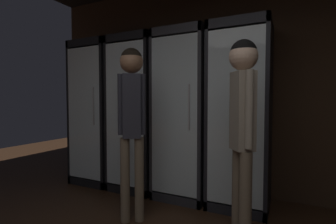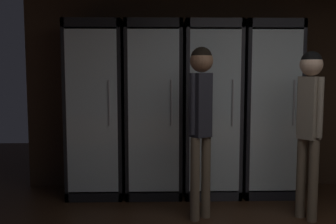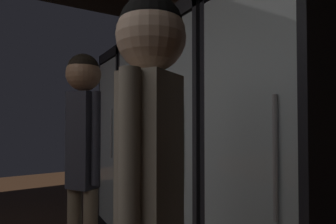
{
  "view_description": "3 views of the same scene",
  "coord_description": "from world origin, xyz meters",
  "px_view_note": "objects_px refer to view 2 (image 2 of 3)",
  "views": [
    {
      "loc": [
        0.4,
        -0.16,
        1.18
      ],
      "look_at": [
        -0.99,
        2.71,
        1.04
      ],
      "focal_mm": 26.2,
      "sensor_mm": 36.0,
      "label": 1
    },
    {
      "loc": [
        -1.36,
        -1.99,
        1.47
      ],
      "look_at": [
        -1.25,
        2.45,
        1.0
      ],
      "focal_mm": 42.66,
      "sensor_mm": 36.0,
      "label": 2
    },
    {
      "loc": [
        0.83,
        1.41,
        1.27
      ],
      "look_at": [
        -0.73,
        2.32,
        1.31
      ],
      "focal_mm": 28.84,
      "sensor_mm": 36.0,
      "label": 3
    }
  ],
  "objects_px": {
    "cooler_far_left": "(97,111)",
    "cooler_right": "(267,110)",
    "shopper_near": "(201,108)",
    "cooler_left": "(154,110)",
    "cooler_center": "(211,110)",
    "shopper_far": "(310,112)"
  },
  "relations": [
    {
      "from": "cooler_center",
      "to": "shopper_near",
      "type": "xyz_separation_m",
      "value": [
        -0.21,
        -0.88,
        0.12
      ]
    },
    {
      "from": "shopper_near",
      "to": "shopper_far",
      "type": "distance_m",
      "value": 1.05
    },
    {
      "from": "cooler_far_left",
      "to": "cooler_center",
      "type": "relative_size",
      "value": 1.0
    },
    {
      "from": "cooler_center",
      "to": "cooler_right",
      "type": "bearing_deg",
      "value": -0.18
    },
    {
      "from": "shopper_near",
      "to": "cooler_left",
      "type": "bearing_deg",
      "value": 117.74
    },
    {
      "from": "cooler_right",
      "to": "shopper_far",
      "type": "relative_size",
      "value": 1.23
    },
    {
      "from": "cooler_far_left",
      "to": "cooler_right",
      "type": "bearing_deg",
      "value": -0.04
    },
    {
      "from": "cooler_left",
      "to": "shopper_far",
      "type": "distance_m",
      "value": 1.77
    },
    {
      "from": "shopper_near",
      "to": "shopper_far",
      "type": "relative_size",
      "value": 1.02
    },
    {
      "from": "cooler_right",
      "to": "cooler_far_left",
      "type": "bearing_deg",
      "value": 179.96
    },
    {
      "from": "cooler_center",
      "to": "shopper_near",
      "type": "height_order",
      "value": "cooler_center"
    },
    {
      "from": "cooler_right",
      "to": "shopper_near",
      "type": "distance_m",
      "value": 1.25
    },
    {
      "from": "shopper_near",
      "to": "cooler_far_left",
      "type": "bearing_deg",
      "value": 142.15
    },
    {
      "from": "cooler_left",
      "to": "shopper_near",
      "type": "bearing_deg",
      "value": -62.26
    },
    {
      "from": "cooler_center",
      "to": "cooler_left",
      "type": "bearing_deg",
      "value": -179.9
    },
    {
      "from": "cooler_far_left",
      "to": "shopper_near",
      "type": "distance_m",
      "value": 1.44
    },
    {
      "from": "cooler_far_left",
      "to": "cooler_left",
      "type": "distance_m",
      "value": 0.67
    },
    {
      "from": "cooler_left",
      "to": "shopper_far",
      "type": "height_order",
      "value": "cooler_left"
    },
    {
      "from": "cooler_left",
      "to": "shopper_near",
      "type": "xyz_separation_m",
      "value": [
        0.46,
        -0.88,
        0.11
      ]
    },
    {
      "from": "cooler_center",
      "to": "shopper_near",
      "type": "distance_m",
      "value": 0.92
    },
    {
      "from": "cooler_far_left",
      "to": "cooler_center",
      "type": "bearing_deg",
      "value": 0.03
    },
    {
      "from": "cooler_far_left",
      "to": "shopper_near",
      "type": "xyz_separation_m",
      "value": [
        1.14,
        -0.88,
        0.12
      ]
    }
  ]
}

